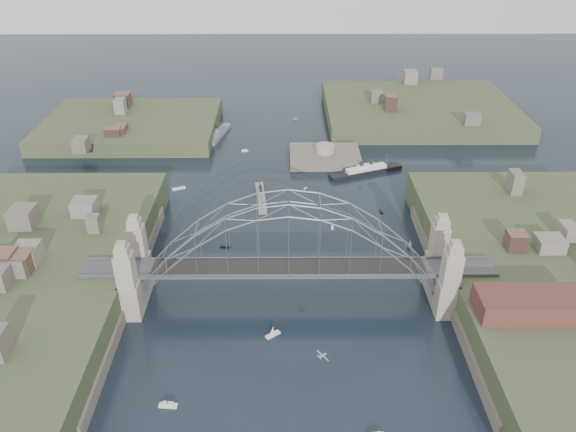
% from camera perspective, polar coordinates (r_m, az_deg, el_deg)
% --- Properties ---
extents(ground, '(500.00, 500.00, 0.00)m').
position_cam_1_polar(ground, '(120.50, 0.05, -8.44)').
color(ground, black).
rests_on(ground, ground).
extents(bridge, '(84.00, 13.80, 24.60)m').
position_cam_1_polar(bridge, '(113.22, 0.06, -3.57)').
color(bridge, '#434345').
rests_on(bridge, ground).
extents(shore_west, '(50.50, 90.00, 12.00)m').
position_cam_1_polar(shore_west, '(132.03, -25.88, -7.04)').
color(shore_west, '#3C4629').
rests_on(shore_west, ground).
extents(shore_east, '(50.50, 90.00, 12.00)m').
position_cam_1_polar(shore_east, '(132.65, 25.85, -6.85)').
color(shore_east, '#3C4629').
rests_on(shore_east, ground).
extents(headland_nw, '(60.00, 45.00, 9.00)m').
position_cam_1_polar(headland_nw, '(210.48, -15.45, 8.29)').
color(headland_nw, '#3C4629').
rests_on(headland_nw, ground).
extents(headland_ne, '(70.00, 55.00, 9.50)m').
position_cam_1_polar(headland_ne, '(223.13, 12.99, 9.92)').
color(headland_ne, '#3C4629').
rests_on(headland_ne, ground).
extents(fort_island, '(22.00, 16.00, 9.40)m').
position_cam_1_polar(fort_island, '(181.14, 3.71, 5.46)').
color(fort_island, '#5D5648').
rests_on(fort_island, ground).
extents(wharf_shed, '(20.00, 8.00, 4.00)m').
position_cam_1_polar(wharf_shed, '(112.58, 23.37, -8.15)').
color(wharf_shed, '#592D26').
rests_on(wharf_shed, shore_east).
extents(finger_pier, '(4.00, 22.00, 1.40)m').
position_cam_1_polar(finger_pier, '(107.26, 22.50, -16.83)').
color(finger_pier, '#434345').
rests_on(finger_pier, ground).
extents(naval_cruiser_near, '(3.96, 17.26, 5.13)m').
position_cam_1_polar(naval_cruiser_near, '(157.49, -2.75, 1.95)').
color(naval_cruiser_near, gray).
rests_on(naval_cruiser_near, ground).
extents(naval_cruiser_far, '(6.44, 18.21, 6.11)m').
position_cam_1_polar(naval_cruiser_far, '(200.85, -6.92, 8.26)').
color(naval_cruiser_far, gray).
rests_on(naval_cruiser_far, ground).
extents(ocean_liner, '(23.11, 11.79, 5.79)m').
position_cam_1_polar(ocean_liner, '(173.37, 7.84, 4.50)').
color(ocean_liner, black).
rests_on(ocean_liner, ground).
extents(aeroplane, '(1.96, 2.56, 0.44)m').
position_cam_1_polar(aeroplane, '(97.10, 3.43, -13.89)').
color(aeroplane, '#A6A9AD').
extents(small_boat_a, '(2.55, 0.94, 0.45)m').
position_cam_1_polar(small_boat_a, '(137.66, -6.29, -3.07)').
color(small_boat_a, white).
rests_on(small_boat_a, ground).
extents(small_boat_b, '(0.63, 1.70, 1.43)m').
position_cam_1_polar(small_boat_b, '(144.62, 4.48, -1.12)').
color(small_boat_b, white).
rests_on(small_boat_b, ground).
extents(small_boat_c, '(3.04, 2.65, 2.38)m').
position_cam_1_polar(small_boat_c, '(111.73, -1.55, -11.64)').
color(small_boat_c, white).
rests_on(small_boat_c, ground).
extents(small_boat_d, '(0.84, 2.02, 0.45)m').
position_cam_1_polar(small_boat_d, '(153.42, 9.37, 0.45)').
color(small_boat_d, white).
rests_on(small_boat_d, ground).
extents(small_boat_e, '(3.95, 2.66, 0.45)m').
position_cam_1_polar(small_boat_e, '(166.11, -10.95, 2.73)').
color(small_boat_e, white).
rests_on(small_boat_e, ground).
extents(small_boat_f, '(1.30, 1.60, 1.43)m').
position_cam_1_polar(small_boat_f, '(162.74, 1.77, 2.76)').
color(small_boat_f, white).
rests_on(small_boat_f, ground).
extents(small_boat_h, '(2.36, 1.13, 1.43)m').
position_cam_1_polar(small_boat_h, '(187.76, -4.38, 6.57)').
color(small_boat_h, white).
rests_on(small_boat_h, ground).
extents(small_boat_i, '(1.53, 2.30, 2.38)m').
position_cam_1_polar(small_boat_i, '(139.43, 12.20, -2.80)').
color(small_boat_i, white).
rests_on(small_boat_i, ground).
extents(small_boat_j, '(3.18, 1.29, 1.43)m').
position_cam_1_polar(small_boat_j, '(101.78, -11.99, -18.13)').
color(small_boat_j, white).
rests_on(small_boat_j, ground).
extents(small_boat_k, '(2.14, 1.45, 0.45)m').
position_cam_1_polar(small_boat_k, '(214.87, 0.73, 9.73)').
color(small_boat_k, white).
rests_on(small_boat_k, ground).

